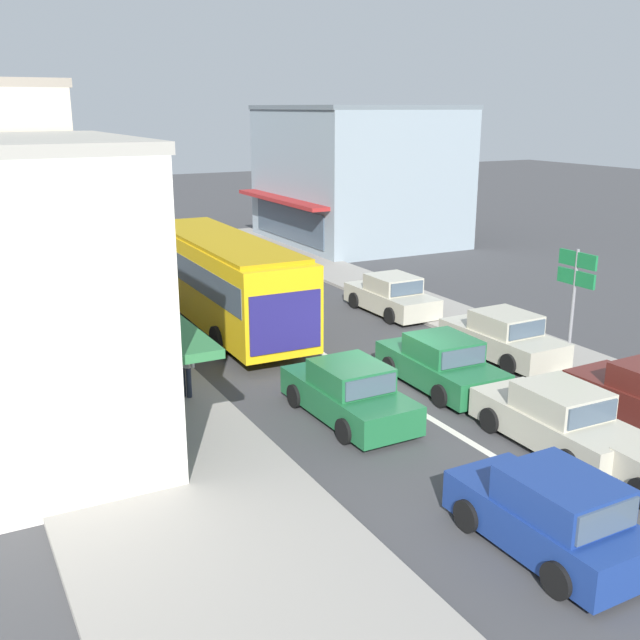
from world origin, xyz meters
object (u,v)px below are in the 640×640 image
object	(u,v)px
sedan_behind_bus_near	(441,364)
pedestrian_browsing_midblock	(185,364)
city_bus	(222,275)
traffic_light_downstreet	(80,207)
parked_sedan_kerb_second	(503,337)
sedan_behind_bus_mid	(557,419)
parked_sedan_kerb_third	(391,296)
hatchback_adjacent_lane_lead	(550,515)
pedestrian_with_handbag_near	(170,330)
sedan_adjacent_lane_trail	(349,393)
directional_road_sign	(576,279)

from	to	relation	value
sedan_behind_bus_near	pedestrian_browsing_midblock	size ratio (longest dim) A/B	2.60
city_bus	pedestrian_browsing_midblock	xyz separation A→B (m)	(-3.38, -6.19, -0.81)
traffic_light_downstreet	sedan_behind_bus_near	bearing A→B (deg)	-76.05
parked_sedan_kerb_second	city_bus	bearing A→B (deg)	131.77
sedan_behind_bus_mid	parked_sedan_kerb_third	bearing A→B (deg)	75.54
hatchback_adjacent_lane_lead	pedestrian_with_handbag_near	bearing A→B (deg)	102.66
sedan_behind_bus_near	pedestrian_with_handbag_near	distance (m)	8.16
hatchback_adjacent_lane_lead	parked_sedan_kerb_third	xyz separation A→B (m)	(6.24, 14.67, -0.05)
sedan_adjacent_lane_trail	pedestrian_with_handbag_near	distance (m)	6.72
sedan_behind_bus_near	sedan_adjacent_lane_trail	bearing A→B (deg)	-168.08
sedan_adjacent_lane_trail	parked_sedan_kerb_third	distance (m)	10.19
city_bus	sedan_adjacent_lane_trail	distance (m)	9.23
parked_sedan_kerb_second	traffic_light_downstreet	size ratio (longest dim) A/B	1.01
hatchback_adjacent_lane_lead	city_bus	bearing A→B (deg)	90.28
sedan_behind_bus_mid	traffic_light_downstreet	size ratio (longest dim) A/B	1.01
directional_road_sign	pedestrian_browsing_midblock	world-z (taller)	directional_road_sign
traffic_light_downstreet	directional_road_sign	size ratio (longest dim) A/B	1.17
sedan_behind_bus_near	parked_sedan_kerb_second	xyz separation A→B (m)	(3.24, 1.16, 0.00)
sedan_behind_bus_near	sedan_behind_bus_mid	xyz separation A→B (m)	(0.07, -4.35, 0.00)
city_bus	traffic_light_downstreet	world-z (taller)	traffic_light_downstreet
city_bus	traffic_light_downstreet	size ratio (longest dim) A/B	2.59
directional_road_sign	pedestrian_with_handbag_near	distance (m)	12.15
sedan_behind_bus_mid	parked_sedan_kerb_second	size ratio (longest dim) A/B	1.00
parked_sedan_kerb_second	directional_road_sign	size ratio (longest dim) A/B	1.18
traffic_light_downstreet	parked_sedan_kerb_second	bearing A→B (deg)	-67.36
parked_sedan_kerb_second	hatchback_adjacent_lane_lead	bearing A→B (deg)	-126.73
parked_sedan_kerb_second	traffic_light_downstreet	bearing A→B (deg)	112.64
hatchback_adjacent_lane_lead	traffic_light_downstreet	world-z (taller)	traffic_light_downstreet
sedan_behind_bus_near	directional_road_sign	world-z (taller)	directional_road_sign
pedestrian_with_handbag_near	pedestrian_browsing_midblock	size ratio (longest dim) A/B	1.00
parked_sedan_kerb_third	parked_sedan_kerb_second	bearing A→B (deg)	-88.19
traffic_light_downstreet	pedestrian_with_handbag_near	xyz separation A→B (m)	(-0.59, -16.66, -1.79)
sedan_behind_bus_near	hatchback_adjacent_lane_lead	xyz separation A→B (m)	(-3.19, -7.46, 0.05)
sedan_adjacent_lane_trail	hatchback_adjacent_lane_lead	size ratio (longest dim) A/B	1.14
sedan_adjacent_lane_trail	traffic_light_downstreet	distance (m)	23.00
directional_road_sign	pedestrian_browsing_midblock	xyz separation A→B (m)	(-11.09, 2.67, -1.64)
sedan_behind_bus_mid	parked_sedan_kerb_second	distance (m)	6.36
parked_sedan_kerb_third	pedestrian_browsing_midblock	bearing A→B (deg)	-152.86
sedan_behind_bus_near	parked_sedan_kerb_second	world-z (taller)	same
hatchback_adjacent_lane_lead	traffic_light_downstreet	size ratio (longest dim) A/B	0.89
city_bus	pedestrian_with_handbag_near	size ratio (longest dim) A/B	6.68
city_bus	sedan_behind_bus_mid	bearing A→B (deg)	-75.40
sedan_adjacent_lane_trail	sedan_behind_bus_near	world-z (taller)	same
sedan_adjacent_lane_trail	parked_sedan_kerb_third	world-z (taller)	same
sedan_adjacent_lane_trail	traffic_light_downstreet	world-z (taller)	traffic_light_downstreet
pedestrian_with_handbag_near	city_bus	bearing A→B (deg)	46.91
sedan_adjacent_lane_trail	pedestrian_with_handbag_near	world-z (taller)	pedestrian_with_handbag_near
sedan_behind_bus_near	parked_sedan_kerb_third	world-z (taller)	same
pedestrian_browsing_midblock	pedestrian_with_handbag_near	bearing A→B (deg)	79.99
traffic_light_downstreet	pedestrian_with_handbag_near	size ratio (longest dim) A/B	2.58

